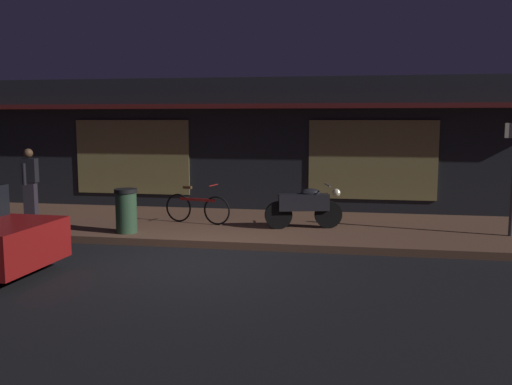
{
  "coord_description": "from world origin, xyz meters",
  "views": [
    {
      "loc": [
        2.78,
        -9.48,
        2.53
      ],
      "look_at": [
        0.67,
        2.4,
        0.95
      ],
      "focal_mm": 39.51,
      "sensor_mm": 36.0,
      "label": 1
    }
  ],
  "objects_px": {
    "person_photographer": "(30,181)",
    "motorcycle": "(305,206)",
    "bicycle_parked": "(197,208)",
    "trash_bin": "(126,210)"
  },
  "relations": [
    {
      "from": "motorcycle",
      "to": "person_photographer",
      "type": "bearing_deg",
      "value": 177.51
    },
    {
      "from": "bicycle_parked",
      "to": "person_photographer",
      "type": "xyz_separation_m",
      "value": [
        -4.24,
        0.13,
        0.52
      ]
    },
    {
      "from": "bicycle_parked",
      "to": "person_photographer",
      "type": "distance_m",
      "value": 4.28
    },
    {
      "from": "motorcycle",
      "to": "trash_bin",
      "type": "distance_m",
      "value": 3.83
    },
    {
      "from": "motorcycle",
      "to": "trash_bin",
      "type": "height_order",
      "value": "motorcycle"
    },
    {
      "from": "bicycle_parked",
      "to": "person_photographer",
      "type": "height_order",
      "value": "person_photographer"
    },
    {
      "from": "motorcycle",
      "to": "bicycle_parked",
      "type": "height_order",
      "value": "motorcycle"
    },
    {
      "from": "person_photographer",
      "to": "motorcycle",
      "type": "bearing_deg",
      "value": -2.49
    },
    {
      "from": "trash_bin",
      "to": "bicycle_parked",
      "type": "bearing_deg",
      "value": 47.5
    },
    {
      "from": "bicycle_parked",
      "to": "person_photographer",
      "type": "relative_size",
      "value": 0.97
    }
  ]
}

